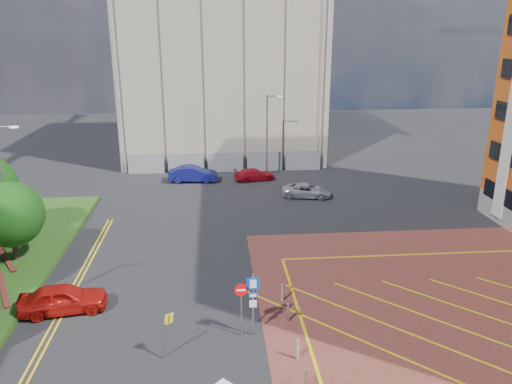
{
  "coord_description": "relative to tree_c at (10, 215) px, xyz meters",
  "views": [
    {
      "loc": [
        -1.1,
        -19.34,
        13.74
      ],
      "look_at": [
        0.87,
        3.67,
        6.27
      ],
      "focal_mm": 35.0,
      "sensor_mm": 36.0,
      "label": 1
    }
  ],
  "objects": [
    {
      "name": "construction_fence",
      "position": [
        14.5,
        20.0,
        -2.19
      ],
      "size": [
        21.6,
        0.06,
        2.0
      ],
      "primitive_type": "cube",
      "color": "gray",
      "rests_on": "ground"
    },
    {
      "name": "tree_c",
      "position": [
        0.0,
        0.0,
        0.0
      ],
      "size": [
        4.0,
        4.0,
        4.9
      ],
      "color": "#3D2B1C",
      "rests_on": "grass_bed"
    },
    {
      "name": "lamp_left_far",
      "position": [
        -0.92,
        2.0,
        1.47
      ],
      "size": [
        1.53,
        0.16,
        8.0
      ],
      "color": "#9EA0A8",
      "rests_on": "grass_bed"
    },
    {
      "name": "construction_building",
      "position": [
        13.5,
        30.0,
        7.81
      ],
      "size": [
        21.2,
        19.2,
        22.0
      ],
      "primitive_type": "cube",
      "color": "#AEA08E",
      "rests_on": "ground"
    },
    {
      "name": "lamp_back",
      "position": [
        17.58,
        18.0,
        1.17
      ],
      "size": [
        1.53,
        0.16,
        8.0
      ],
      "color": "#9EA0A8",
      "rests_on": "ground"
    },
    {
      "name": "warning_sign",
      "position": [
        10.13,
        -10.42,
        -1.76
      ],
      "size": [
        0.64,
        0.4,
        2.25
      ],
      "color": "#9EA0A8",
      "rests_on": "ground"
    },
    {
      "name": "ground",
      "position": [
        13.5,
        -10.0,
        -3.19
      ],
      "size": [
        140.0,
        140.0,
        0.0
      ],
      "primitive_type": "plane",
      "color": "black",
      "rests_on": "ground"
    },
    {
      "name": "car_red_back",
      "position": [
        16.17,
        16.7,
        -2.63
      ],
      "size": [
        4.12,
        2.27,
        1.13
      ],
      "primitive_type": "imported",
      "rotation": [
        0.0,
        0.0,
        1.76
      ],
      "color": "#AE0E1C",
      "rests_on": "ground"
    },
    {
      "name": "bollard_row",
      "position": [
        15.8,
        -11.67,
        -2.72
      ],
      "size": [
        0.14,
        11.14,
        0.9
      ],
      "color": "#9EA0A8",
      "rests_on": "forecourt"
    },
    {
      "name": "car_silver_back",
      "position": [
        20.29,
        11.19,
        -2.61
      ],
      "size": [
        4.54,
        2.79,
        1.17
      ],
      "primitive_type": "imported",
      "rotation": [
        0.0,
        0.0,
        1.36
      ],
      "color": "#B6B5BD",
      "rests_on": "ground"
    },
    {
      "name": "car_red_left",
      "position": [
        4.5,
        -6.07,
        -2.45
      ],
      "size": [
        4.55,
        2.39,
        1.48
      ],
      "primitive_type": "imported",
      "rotation": [
        0.0,
        0.0,
        1.73
      ],
      "color": "red",
      "rests_on": "ground"
    },
    {
      "name": "sign_cluster",
      "position": [
        13.8,
        -9.02,
        -1.24
      ],
      "size": [
        1.17,
        0.12,
        3.2
      ],
      "color": "#9EA0A8",
      "rests_on": "ground"
    },
    {
      "name": "car_blue_back",
      "position": [
        10.3,
        16.72,
        -2.43
      ],
      "size": [
        4.72,
        1.94,
        1.52
      ],
      "primitive_type": "imported",
      "rotation": [
        0.0,
        0.0,
        1.5
      ],
      "color": "navy",
      "rests_on": "ground"
    }
  ]
}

